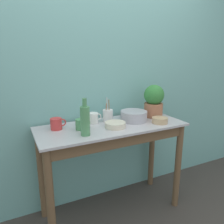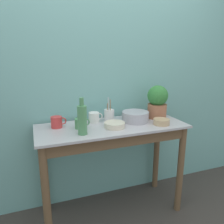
# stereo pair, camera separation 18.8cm
# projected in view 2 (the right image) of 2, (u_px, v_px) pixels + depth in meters

# --- Properties ---
(wall_back) EXTENTS (6.00, 0.05, 2.40)m
(wall_back) POSITION_uv_depth(u_px,v_px,m) (101.00, 83.00, 2.12)
(wall_back) COLOR #70ADA8
(wall_back) RESTS_ON ground_plane
(counter_table) EXTENTS (1.31, 0.52, 0.87)m
(counter_table) POSITION_uv_depth(u_px,v_px,m) (113.00, 147.00, 1.95)
(counter_table) COLOR brown
(counter_table) RESTS_ON ground_plane
(potted_plant) EXTENTS (0.20, 0.20, 0.32)m
(potted_plant) POSITION_uv_depth(u_px,v_px,m) (157.00, 101.00, 2.11)
(potted_plant) COLOR #A36647
(potted_plant) RESTS_ON counter_table
(bowl_wash_large) EXTENTS (0.25, 0.25, 0.09)m
(bowl_wash_large) POSITION_uv_depth(u_px,v_px,m) (135.00, 117.00, 2.02)
(bowl_wash_large) COLOR #A8A8B2
(bowl_wash_large) RESTS_ON counter_table
(bottle_tall) EXTENTS (0.07, 0.07, 0.29)m
(bottle_tall) POSITION_uv_depth(u_px,v_px,m) (82.00, 119.00, 1.67)
(bottle_tall) COLOR #4C8C59
(bottle_tall) RESTS_ON counter_table
(mug_green) EXTENTS (0.13, 0.09, 0.09)m
(mug_green) POSITION_uv_depth(u_px,v_px,m) (81.00, 123.00, 1.83)
(mug_green) COLOR #4C935B
(mug_green) RESTS_ON counter_table
(mug_white) EXTENTS (0.13, 0.10, 0.09)m
(mug_white) POSITION_uv_depth(u_px,v_px,m) (94.00, 117.00, 1.99)
(mug_white) COLOR white
(mug_white) RESTS_ON counter_table
(mug_red) EXTENTS (0.13, 0.09, 0.09)m
(mug_red) POSITION_uv_depth(u_px,v_px,m) (57.00, 122.00, 1.84)
(mug_red) COLOR #C63838
(mug_red) RESTS_ON counter_table
(bowl_small_tan) EXTENTS (0.14, 0.14, 0.05)m
(bowl_small_tan) POSITION_uv_depth(u_px,v_px,m) (161.00, 122.00, 1.93)
(bowl_small_tan) COLOR tan
(bowl_small_tan) RESTS_ON counter_table
(bowl_small_cream) EXTENTS (0.18, 0.18, 0.05)m
(bowl_small_cream) POSITION_uv_depth(u_px,v_px,m) (115.00, 125.00, 1.85)
(bowl_small_cream) COLOR beige
(bowl_small_cream) RESTS_ON counter_table
(utensil_cup) EXTENTS (0.09, 0.09, 0.23)m
(utensil_cup) POSITION_uv_depth(u_px,v_px,m) (109.00, 115.00, 2.03)
(utensil_cup) COLOR silver
(utensil_cup) RESTS_ON counter_table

